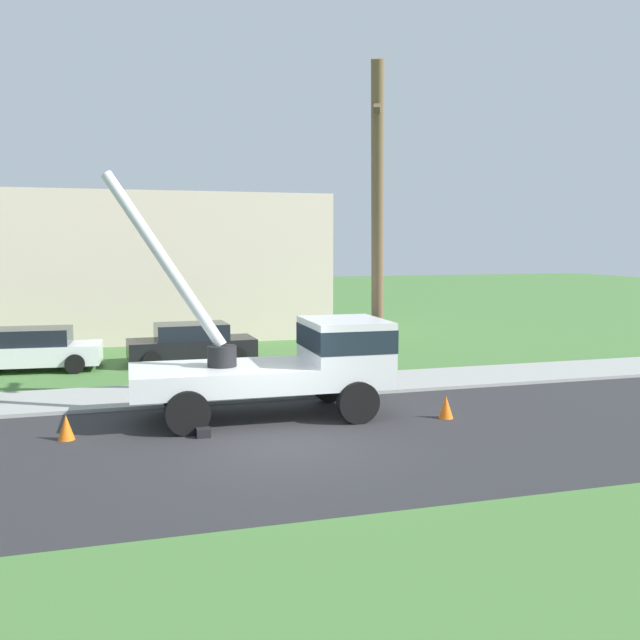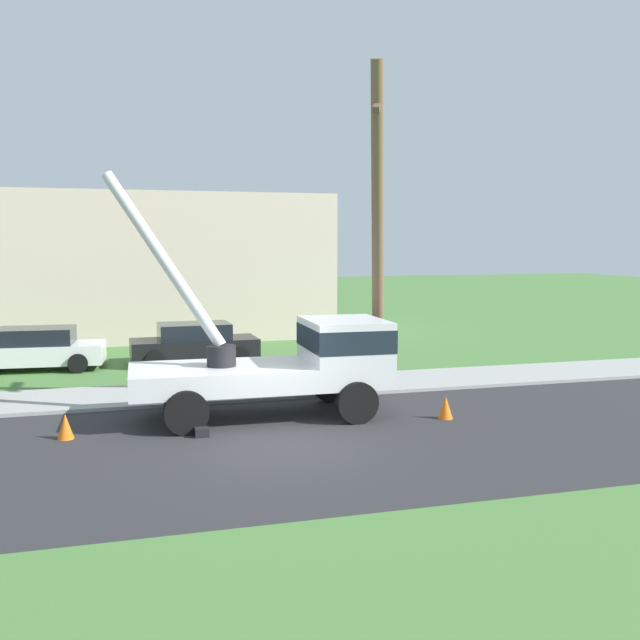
# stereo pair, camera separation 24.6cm
# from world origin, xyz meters

# --- Properties ---
(ground_plane) EXTENTS (120.00, 120.00, 0.00)m
(ground_plane) POSITION_xyz_m (0.00, 12.00, 0.00)
(ground_plane) COLOR #477538
(road_asphalt) EXTENTS (80.00, 8.24, 0.01)m
(road_asphalt) POSITION_xyz_m (0.00, 0.00, 0.00)
(road_asphalt) COLOR #2B2B2D
(road_asphalt) RESTS_ON ground
(sidewalk_strip) EXTENTS (80.00, 2.87, 0.10)m
(sidewalk_strip) POSITION_xyz_m (0.00, 5.56, 0.05)
(sidewalk_strip) COLOR #9E9E99
(sidewalk_strip) RESTS_ON ground
(utility_truck) EXTENTS (6.76, 3.21, 5.98)m
(utility_truck) POSITION_xyz_m (0.86, 2.51, 1.41)
(utility_truck) COLOR silver
(utility_truck) RESTS_ON ground
(leaning_utility_pole) EXTENTS (1.53, 3.22, 8.69)m
(leaning_utility_pole) POSITION_xyz_m (3.31, 3.24, 4.45)
(leaning_utility_pole) COLOR brown
(leaning_utility_pole) RESTS_ON ground
(traffic_cone_ahead) EXTENTS (0.36, 0.36, 0.56)m
(traffic_cone_ahead) POSITION_xyz_m (4.30, 1.10, 0.28)
(traffic_cone_ahead) COLOR orange
(traffic_cone_ahead) RESTS_ON ground
(traffic_cone_behind) EXTENTS (0.36, 0.36, 0.56)m
(traffic_cone_behind) POSITION_xyz_m (-4.44, 1.72, 0.28)
(traffic_cone_behind) COLOR orange
(traffic_cone_behind) RESTS_ON ground
(parked_sedan_white) EXTENTS (4.52, 2.23, 1.42)m
(parked_sedan_white) POSITION_xyz_m (-5.99, 10.96, 0.71)
(parked_sedan_white) COLOR silver
(parked_sedan_white) RESTS_ON ground
(parked_sedan_black) EXTENTS (4.45, 2.10, 1.42)m
(parked_sedan_black) POSITION_xyz_m (-0.72, 10.88, 0.71)
(parked_sedan_black) COLOR black
(parked_sedan_black) RESTS_ON ground
(lowrise_building_backdrop) EXTENTS (18.00, 6.00, 6.40)m
(lowrise_building_backdrop) POSITION_xyz_m (-2.90, 18.77, 3.20)
(lowrise_building_backdrop) COLOR beige
(lowrise_building_backdrop) RESTS_ON ground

